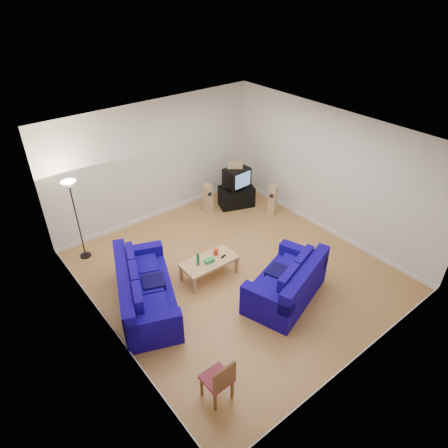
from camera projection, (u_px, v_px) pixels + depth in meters
room at (236, 214)px, 8.33m from camera, size 6.01×6.51×3.21m
sofa_three_seat at (143, 293)px, 8.07m from camera, size 1.86×2.62×0.93m
sofa_loveseat at (288, 285)px, 8.25m from camera, size 2.14×1.60×0.95m
coffee_table at (209, 262)px, 8.82m from camera, size 1.27×0.65×0.46m
bottle at (198, 259)px, 8.58m from camera, size 0.08×0.08×0.31m
tissue_box at (209, 261)px, 8.71m from camera, size 0.22×0.13×0.09m
red_canister at (216, 252)px, 8.92m from camera, size 0.13×0.13×0.15m
remote at (223, 256)px, 8.89m from camera, size 0.15×0.09×0.02m
tv_stand at (236, 196)px, 11.52m from camera, size 1.10×0.85×0.59m
av_receiver at (236, 186)px, 11.34m from camera, size 0.52×0.51×0.09m
television at (237, 177)px, 11.11m from camera, size 0.69×0.54×0.52m
centre_speaker at (235, 165)px, 10.97m from camera, size 0.44×0.40×0.15m
speaker_left at (208, 198)px, 11.17m from camera, size 0.24×0.29×0.84m
speaker_right at (273, 200)px, 11.07m from camera, size 0.31×0.29×0.86m
floor_lamp at (71, 196)px, 8.75m from camera, size 0.35×0.35×2.02m
dining_chair at (219, 379)px, 6.22m from camera, size 0.44×0.44×0.90m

